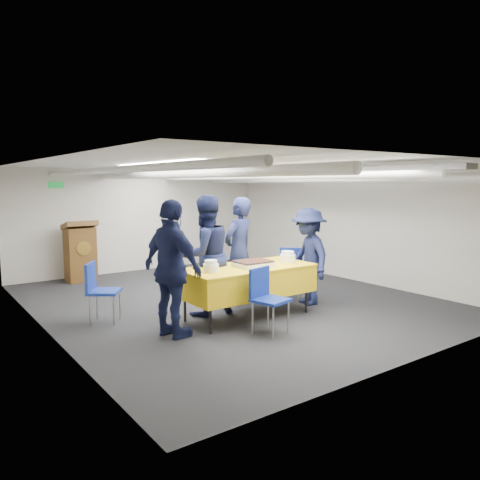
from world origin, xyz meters
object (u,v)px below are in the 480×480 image
sailor_a (239,251)px  sailor_c (172,269)px  chair_right (290,268)px  sailor_d (308,256)px  sheet_cake (253,263)px  chair_near (266,293)px  podium (80,251)px  chair_left (98,286)px  sailor_b (205,255)px  serving_table (248,280)px

sailor_a → sailor_c: 1.90m
chair_right → sailor_a: bearing=166.1°
sailor_d → chair_right: bearing=-166.9°
sheet_cake → sailor_d: sailor_d is taller
chair_near → podium: bearing=101.7°
chair_right → sailor_d: size_ratio=0.55×
chair_right → sailor_a: (-0.93, 0.23, 0.35)m
chair_left → sailor_c: size_ratio=0.49×
chair_left → sailor_b: (1.46, -0.54, 0.38)m
chair_right → sailor_d: 0.53m
sailor_a → podium: bearing=-83.1°
sheet_cake → sailor_b: 0.74m
sheet_cake → chair_left: chair_left is taller
serving_table → sheet_cake: bearing=-43.4°
chair_near → chair_right: size_ratio=1.00×
sailor_a → chair_near: bearing=49.1°
podium → sailor_d: 4.72m
sailor_b → sailor_c: size_ratio=1.01×
chair_left → podium: bearing=77.4°
chair_near → chair_right: bearing=38.3°
chair_right → sailor_b: (-1.73, -0.00, 0.38)m
sailor_c → chair_left: bearing=14.2°
podium → serving_table: bearing=-73.3°
chair_left → sailor_b: sailor_b is taller
chair_right → sailor_b: size_ratio=0.48×
serving_table → chair_left: 2.16m
chair_near → chair_right: same height
sailor_b → sailor_d: sailor_b is taller
sheet_cake → chair_left: size_ratio=0.61×
sailor_d → sailor_b: bearing=-89.0°
sheet_cake → chair_near: chair_near is taller
sailor_a → sheet_cake: bearing=50.4°
sailor_c → sheet_cake: bearing=-97.4°
podium → chair_right: (2.51, -3.55, -0.08)m
chair_left → sailor_c: bearing=-64.5°
serving_table → sheet_cake: size_ratio=3.72×
sailor_b → chair_right: bearing=-178.1°
chair_left → sailor_d: 3.33m
chair_near → chair_right: 1.94m
chair_left → sailor_a: bearing=-7.8°
serving_table → chair_left: bearing=151.2°
chair_near → sailor_b: sailor_b is taller
serving_table → sailor_d: size_ratio=1.25×
chair_left → sailor_b: size_ratio=0.48×
podium → chair_right: size_ratio=1.44×
podium → chair_right: podium is taller
chair_right → sailor_c: sailor_c is taller
serving_table → podium: 4.23m
serving_table → sailor_c: sailor_c is taller
chair_right → chair_left: same height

